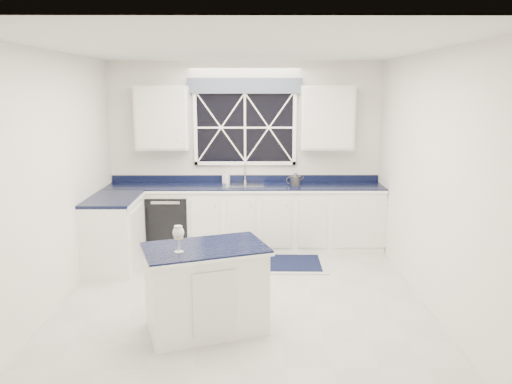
{
  "coord_description": "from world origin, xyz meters",
  "views": [
    {
      "loc": [
        0.11,
        -5.12,
        2.31
      ],
      "look_at": [
        0.15,
        0.4,
        1.16
      ],
      "focal_mm": 35.0,
      "sensor_mm": 36.0,
      "label": 1
    }
  ],
  "objects_px": {
    "island": "(206,288)",
    "faucet": "(245,172)",
    "soap_bottle": "(226,176)",
    "wine_glass": "(178,234)",
    "dishwasher": "(170,221)",
    "kettle": "(295,179)"
  },
  "relations": [
    {
      "from": "island",
      "to": "faucet",
      "type": "bearing_deg",
      "value": 63.77
    },
    {
      "from": "soap_bottle",
      "to": "island",
      "type": "bearing_deg",
      "value": -91.25
    },
    {
      "from": "island",
      "to": "wine_glass",
      "type": "relative_size",
      "value": 5.22
    },
    {
      "from": "dishwasher",
      "to": "soap_bottle",
      "type": "xyz_separation_m",
      "value": [
        0.82,
        0.18,
        0.64
      ]
    },
    {
      "from": "faucet",
      "to": "kettle",
      "type": "relative_size",
      "value": 1.14
    },
    {
      "from": "faucet",
      "to": "wine_glass",
      "type": "xyz_separation_m",
      "value": [
        -0.56,
        -2.92,
        -0.08
      ]
    },
    {
      "from": "wine_glass",
      "to": "soap_bottle",
      "type": "distance_m",
      "value": 2.92
    },
    {
      "from": "wine_glass",
      "to": "kettle",
      "type": "bearing_deg",
      "value": 64.74
    },
    {
      "from": "faucet",
      "to": "soap_bottle",
      "type": "relative_size",
      "value": 1.41
    },
    {
      "from": "dishwasher",
      "to": "island",
      "type": "height_order",
      "value": "island"
    },
    {
      "from": "dishwasher",
      "to": "wine_glass",
      "type": "distance_m",
      "value": 2.84
    },
    {
      "from": "soap_bottle",
      "to": "faucet",
      "type": "bearing_deg",
      "value": 2.42
    },
    {
      "from": "faucet",
      "to": "soap_bottle",
      "type": "bearing_deg",
      "value": -177.58
    },
    {
      "from": "faucet",
      "to": "island",
      "type": "distance_m",
      "value": 2.86
    },
    {
      "from": "island",
      "to": "wine_glass",
      "type": "xyz_separation_m",
      "value": [
        -0.22,
        -0.16,
        0.59
      ]
    },
    {
      "from": "dishwasher",
      "to": "kettle",
      "type": "relative_size",
      "value": 3.11
    },
    {
      "from": "kettle",
      "to": "wine_glass",
      "type": "xyz_separation_m",
      "value": [
        -1.29,
        -2.73,
        -0.01
      ]
    },
    {
      "from": "faucet",
      "to": "island",
      "type": "relative_size",
      "value": 0.23
    },
    {
      "from": "island",
      "to": "wine_glass",
      "type": "bearing_deg",
      "value": -162.54
    },
    {
      "from": "kettle",
      "to": "dishwasher",
      "type": "bearing_deg",
      "value": 172.35
    },
    {
      "from": "kettle",
      "to": "wine_glass",
      "type": "distance_m",
      "value": 3.02
    },
    {
      "from": "faucet",
      "to": "dishwasher",
      "type": "bearing_deg",
      "value": -169.98
    }
  ]
}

